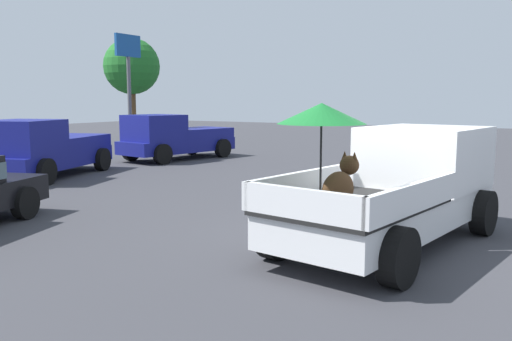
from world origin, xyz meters
TOP-DOWN VIEW (x-y plane):
  - ground_plane at (0.00, 0.00)m, footprint 80.00×80.00m
  - pickup_truck_main at (0.40, -0.06)m, footprint 5.29×2.91m
  - pickup_truck_red at (8.35, 11.12)m, footprint 5.04×2.83m
  - pickup_truck_far at (2.44, 11.45)m, footprint 5.12×3.25m
  - motel_sign at (8.40, 13.49)m, footprint 1.40×0.16m
  - tree_by_lot at (13.42, 17.97)m, footprint 2.99×2.99m

SIDE VIEW (x-z plane):
  - ground_plane at x=0.00m, z-range 0.00..0.00m
  - pickup_truck_red at x=8.35m, z-range -0.03..1.77m
  - pickup_truck_far at x=2.44m, z-range -0.03..1.77m
  - pickup_truck_main at x=0.40m, z-range -0.20..2.14m
  - motel_sign at x=8.40m, z-range 1.03..6.07m
  - tree_by_lot at x=13.42m, z-range 1.29..6.93m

